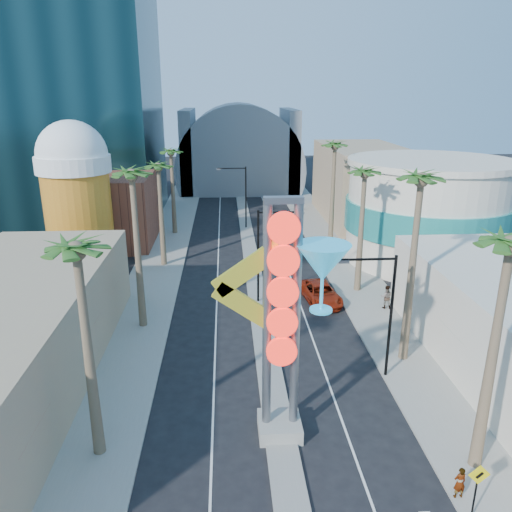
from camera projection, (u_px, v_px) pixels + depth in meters
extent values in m
plane|color=black|center=(286.00, 475.00, 23.24)|extent=(240.00, 240.00, 0.00)
cube|color=gray|center=(165.00, 250.00, 55.82)|extent=(5.00, 100.00, 0.15)
cube|color=gray|center=(332.00, 247.00, 56.92)|extent=(5.00, 100.00, 0.15)
cube|color=gray|center=(248.00, 241.00, 59.21)|extent=(1.60, 84.00, 0.15)
cube|color=black|center=(69.00, 25.00, 63.34)|extent=(20.00, 20.00, 50.00)
cube|color=brown|center=(109.00, 210.00, 57.04)|extent=(10.00, 10.00, 8.00)
cube|color=tan|center=(362.00, 183.00, 68.07)|extent=(10.00, 20.00, 10.00)
cylinder|color=#C55F1A|center=(80.00, 219.00, 49.09)|extent=(6.40, 6.40, 10.00)
cylinder|color=white|center=(73.00, 164.00, 47.39)|extent=(7.00, 7.00, 1.60)
sphere|color=white|center=(72.00, 156.00, 47.14)|extent=(6.60, 6.60, 6.60)
cylinder|color=beige|center=(427.00, 214.00, 51.13)|extent=(16.00, 16.00, 10.00)
cylinder|color=teal|center=(427.00, 214.00, 51.13)|extent=(16.60, 16.60, 3.00)
cylinder|color=beige|center=(432.00, 162.00, 49.46)|extent=(16.60, 16.60, 0.60)
cylinder|color=slate|center=(239.00, 167.00, 90.19)|extent=(22.00, 16.00, 22.00)
cube|color=slate|center=(189.00, 150.00, 88.72)|extent=(2.00, 16.00, 14.00)
cube|color=slate|center=(289.00, 149.00, 89.77)|extent=(2.00, 16.00, 14.00)
cube|color=gray|center=(280.00, 427.00, 25.95)|extent=(2.20, 2.20, 0.80)
cylinder|color=slate|center=(267.00, 321.00, 23.99)|extent=(0.44, 0.44, 12.00)
cylinder|color=slate|center=(296.00, 320.00, 24.07)|extent=(0.44, 0.44, 12.00)
cube|color=slate|center=(284.00, 200.00, 22.17)|extent=(1.80, 0.50, 0.30)
cylinder|color=red|center=(284.00, 228.00, 22.22)|extent=(1.50, 0.25, 1.50)
cylinder|color=red|center=(283.00, 261.00, 22.71)|extent=(1.50, 0.25, 1.50)
cylinder|color=red|center=(283.00, 292.00, 23.20)|extent=(1.50, 0.25, 1.50)
cylinder|color=red|center=(282.00, 323.00, 23.68)|extent=(1.50, 0.25, 1.50)
cylinder|color=red|center=(282.00, 351.00, 24.17)|extent=(1.50, 0.25, 1.50)
cube|color=yellow|center=(248.00, 268.00, 23.09)|extent=(3.47, 0.25, 2.80)
cube|color=yellow|center=(248.00, 308.00, 23.72)|extent=(3.47, 0.25, 2.80)
cone|color=#2298C5|center=(323.00, 263.00, 23.23)|extent=(2.60, 2.60, 1.80)
cylinder|color=#2298C5|center=(321.00, 294.00, 23.73)|extent=(0.16, 0.16, 1.60)
cylinder|color=#2298C5|center=(321.00, 310.00, 23.98)|extent=(1.10, 1.10, 0.12)
cylinder|color=black|center=(475.00, 492.00, 20.39)|extent=(0.08, 0.08, 2.50)
cube|color=yellow|center=(479.00, 475.00, 20.03)|extent=(0.92, 0.04, 0.92)
cylinder|color=black|center=(258.00, 258.00, 40.92)|extent=(0.18, 0.18, 8.00)
cube|color=black|center=(281.00, 212.00, 39.83)|extent=(3.60, 0.12, 0.12)
cube|color=slate|center=(301.00, 213.00, 39.96)|extent=(0.60, 0.25, 0.18)
cylinder|color=black|center=(246.00, 198.00, 63.66)|extent=(0.18, 0.18, 8.00)
cube|color=black|center=(231.00, 168.00, 62.36)|extent=(3.60, 0.12, 0.12)
cube|color=slate|center=(219.00, 169.00, 62.30)|extent=(0.60, 0.25, 0.18)
cylinder|color=black|center=(391.00, 319.00, 29.98)|extent=(0.18, 0.18, 8.00)
cube|color=black|center=(369.00, 259.00, 28.68)|extent=(3.24, 0.12, 0.12)
cube|color=slate|center=(344.00, 261.00, 28.63)|extent=(0.60, 0.25, 0.18)
cylinder|color=brown|center=(89.00, 360.00, 22.95)|extent=(0.40, 0.40, 10.50)
sphere|color=#1A4517|center=(76.00, 251.00, 21.30)|extent=(2.40, 2.40, 2.40)
cylinder|color=brown|center=(138.00, 255.00, 36.06)|extent=(0.40, 0.40, 11.50)
sphere|color=#1A4517|center=(132.00, 175.00, 34.25)|extent=(2.40, 2.40, 2.40)
cylinder|color=brown|center=(161.00, 218.00, 49.56)|extent=(0.40, 0.40, 10.00)
sphere|color=#1A4517|center=(158.00, 167.00, 47.98)|extent=(2.40, 2.40, 2.40)
cylinder|color=brown|center=(173.00, 194.00, 60.93)|extent=(0.40, 0.40, 10.00)
sphere|color=#1A4517|center=(171.00, 153.00, 59.35)|extent=(2.40, 2.40, 2.40)
cylinder|color=brown|center=(491.00, 365.00, 22.03)|extent=(0.40, 0.40, 11.00)
sphere|color=#1A4517|center=(511.00, 246.00, 20.30)|extent=(2.40, 2.40, 2.40)
cylinder|color=brown|center=(411.00, 275.00, 31.35)|extent=(0.40, 0.40, 12.00)
sphere|color=#1A4517|center=(421.00, 180.00, 29.46)|extent=(2.40, 2.40, 2.40)
cylinder|color=brown|center=(361.00, 234.00, 42.95)|extent=(0.40, 0.40, 10.50)
sphere|color=#1A4517|center=(365.00, 174.00, 41.30)|extent=(2.40, 2.40, 2.40)
cylinder|color=brown|center=(332.00, 200.00, 54.16)|extent=(0.40, 0.40, 11.50)
sphere|color=#1A4517|center=(335.00, 146.00, 52.35)|extent=(2.40, 2.40, 2.40)
imported|color=#97210B|center=(321.00, 293.00, 42.06)|extent=(3.29, 5.93, 1.57)
imported|color=gray|center=(460.00, 483.00, 21.55)|extent=(0.60, 0.42, 1.53)
imported|color=gray|center=(386.00, 297.00, 40.45)|extent=(1.08, 0.92, 1.96)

